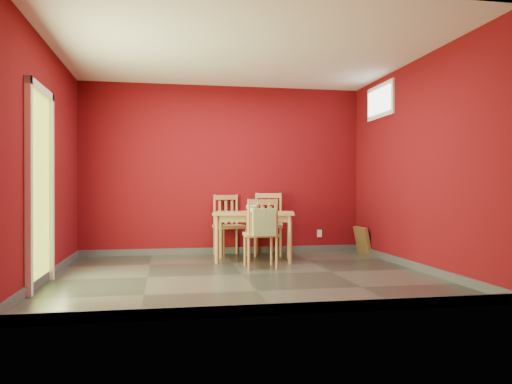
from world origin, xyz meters
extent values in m
plane|color=#2D342D|center=(0.00, 0.00, 0.00)|extent=(4.50, 4.50, 0.00)
plane|color=#5F090F|center=(0.00, 2.00, 1.35)|extent=(4.50, 0.00, 4.50)
plane|color=#5F090F|center=(0.00, -2.00, 1.35)|extent=(4.50, 0.00, 4.50)
plane|color=#5F090F|center=(-2.25, 0.00, 1.35)|extent=(0.00, 4.00, 4.00)
plane|color=#5F090F|center=(2.25, 0.00, 1.35)|extent=(0.00, 4.00, 4.00)
plane|color=white|center=(0.00, 0.00, 2.70)|extent=(4.50, 4.50, 0.00)
cube|color=#3F4244|center=(0.00, 1.99, 0.05)|extent=(4.50, 0.02, 0.10)
cube|color=#3F4244|center=(0.00, -1.99, 0.05)|extent=(4.50, 0.02, 0.10)
cube|color=#3F4244|center=(-2.24, 0.00, 0.05)|extent=(0.03, 4.00, 0.10)
cube|color=#3F4244|center=(2.24, 0.00, 0.05)|extent=(0.03, 4.00, 0.10)
cube|color=#B7D838|center=(-2.24, -0.40, 1.02)|extent=(0.02, 0.85, 2.05)
cube|color=white|center=(-2.21, -0.86, 1.06)|extent=(0.06, 0.08, 2.13)
cube|color=white|center=(-2.21, 0.06, 1.06)|extent=(0.06, 0.08, 2.13)
cube|color=white|center=(-2.21, -0.40, 2.09)|extent=(0.06, 1.01, 0.08)
cube|color=white|center=(2.23, 1.00, 2.35)|extent=(0.03, 0.90, 0.50)
cube|color=white|center=(2.21, 1.00, 2.35)|extent=(0.02, 0.76, 0.36)
cube|color=silver|center=(1.60, 1.99, 0.30)|extent=(0.08, 0.02, 0.12)
cube|color=#A87A4E|center=(0.34, 1.10, 0.69)|extent=(1.25, 0.89, 0.04)
cube|color=#A87A4E|center=(0.34, 1.10, 0.62)|extent=(1.11, 0.75, 0.09)
cylinder|color=#A87A4E|center=(-0.22, 0.94, 0.34)|extent=(0.05, 0.05, 0.67)
cylinder|color=#A87A4E|center=(-0.10, 1.48, 0.34)|extent=(0.05, 0.05, 0.67)
cylinder|color=#A87A4E|center=(0.78, 0.73, 0.34)|extent=(0.05, 0.05, 0.67)
cylinder|color=#A87A4E|center=(0.90, 1.26, 0.34)|extent=(0.05, 0.05, 0.67)
cube|color=#B35C2E|center=(0.34, 1.10, 0.71)|extent=(0.46, 0.73, 0.01)
cube|color=#B35C2E|center=(0.34, 0.76, 0.54)|extent=(0.32, 0.08, 0.34)
cube|color=#A87A4E|center=(0.07, 1.73, 0.45)|extent=(0.54, 0.54, 0.04)
cylinder|color=#A87A4E|center=(-0.06, 1.49, 0.22)|extent=(0.04, 0.04, 0.43)
cylinder|color=#A87A4E|center=(-0.16, 1.86, 0.22)|extent=(0.04, 0.04, 0.43)
cylinder|color=#A87A4E|center=(0.31, 1.59, 0.22)|extent=(0.04, 0.04, 0.43)
cylinder|color=#A87A4E|center=(0.21, 1.96, 0.22)|extent=(0.04, 0.04, 0.43)
cylinder|color=#A87A4E|center=(-0.16, 1.86, 0.71)|extent=(0.04, 0.04, 0.48)
cylinder|color=#A87A4E|center=(0.21, 1.96, 0.71)|extent=(0.04, 0.04, 0.48)
cube|color=#A87A4E|center=(0.02, 1.91, 0.91)|extent=(0.40, 0.14, 0.07)
cube|color=#A87A4E|center=(-0.08, 1.88, 0.67)|extent=(0.04, 0.03, 0.37)
cube|color=#A87A4E|center=(0.02, 1.91, 0.67)|extent=(0.04, 0.03, 0.37)
cube|color=#A87A4E|center=(0.12, 1.94, 0.67)|extent=(0.04, 0.03, 0.37)
cube|color=#A87A4E|center=(0.67, 1.68, 0.47)|extent=(0.55, 0.55, 0.04)
cylinder|color=#A87A4E|center=(0.43, 1.53, 0.22)|extent=(0.04, 0.04, 0.45)
cylinder|color=#A87A4E|center=(0.52, 1.92, 0.22)|extent=(0.04, 0.04, 0.45)
cylinder|color=#A87A4E|center=(0.81, 1.45, 0.22)|extent=(0.04, 0.04, 0.45)
cylinder|color=#A87A4E|center=(0.90, 1.83, 0.22)|extent=(0.04, 0.04, 0.45)
cylinder|color=#A87A4E|center=(0.52, 1.92, 0.73)|extent=(0.04, 0.04, 0.49)
cylinder|color=#A87A4E|center=(0.90, 1.83, 0.73)|extent=(0.04, 0.04, 0.49)
cube|color=#A87A4E|center=(0.71, 1.87, 0.93)|extent=(0.41, 0.13, 0.08)
cube|color=#A87A4E|center=(0.60, 1.90, 0.69)|extent=(0.04, 0.03, 0.38)
cube|color=#A87A4E|center=(0.71, 1.87, 0.69)|extent=(0.04, 0.03, 0.38)
cube|color=#A87A4E|center=(0.82, 1.85, 0.69)|extent=(0.04, 0.03, 0.38)
cube|color=#A87A4E|center=(0.32, 0.50, 0.44)|extent=(0.43, 0.43, 0.04)
cylinder|color=#A87A4E|center=(0.50, 0.67, 0.21)|extent=(0.04, 0.04, 0.41)
cylinder|color=#A87A4E|center=(0.50, 0.31, 0.21)|extent=(0.04, 0.04, 0.41)
cylinder|color=#A87A4E|center=(0.14, 0.68, 0.21)|extent=(0.04, 0.04, 0.41)
cylinder|color=#A87A4E|center=(0.13, 0.32, 0.21)|extent=(0.04, 0.04, 0.41)
cylinder|color=#A87A4E|center=(0.50, 0.31, 0.68)|extent=(0.04, 0.04, 0.46)
cylinder|color=#A87A4E|center=(0.13, 0.32, 0.68)|extent=(0.04, 0.04, 0.46)
cube|color=#A87A4E|center=(0.32, 0.31, 0.87)|extent=(0.39, 0.04, 0.07)
cube|color=#A87A4E|center=(0.42, 0.31, 0.64)|extent=(0.04, 0.02, 0.35)
cube|color=#A87A4E|center=(0.32, 0.31, 0.64)|extent=(0.04, 0.02, 0.35)
cube|color=#A87A4E|center=(0.21, 0.32, 0.64)|extent=(0.04, 0.02, 0.35)
cube|color=#889C64|center=(0.32, 0.23, 0.62)|extent=(0.29, 0.09, 0.35)
cylinder|color=#889C64|center=(0.23, 0.29, 0.85)|extent=(0.01, 0.15, 0.01)
cylinder|color=#889C64|center=(0.40, 0.29, 0.85)|extent=(0.01, 0.15, 0.01)
cube|color=brown|center=(2.19, 1.58, 0.22)|extent=(0.16, 0.44, 0.43)
cube|color=black|center=(2.19, 1.58, 0.22)|extent=(0.11, 0.31, 0.30)
camera|label=1|loc=(-0.90, -5.98, 1.03)|focal=35.00mm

